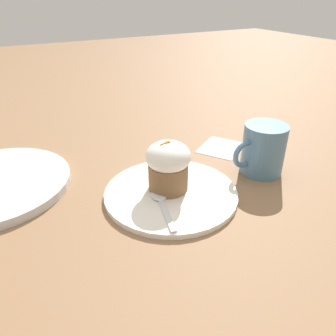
# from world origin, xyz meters

# --- Properties ---
(ground_plane) EXTENTS (4.00, 4.00, 0.00)m
(ground_plane) POSITION_xyz_m (0.00, 0.00, 0.00)
(ground_plane) COLOR #846042
(dessert_plate) EXTENTS (0.25, 0.25, 0.01)m
(dessert_plate) POSITION_xyz_m (0.00, 0.00, 0.01)
(dessert_plate) COLOR white
(dessert_plate) RESTS_ON ground_plane
(carrot_cake) EXTENTS (0.08, 0.08, 0.10)m
(carrot_cake) POSITION_xyz_m (0.00, -0.01, 0.06)
(carrot_cake) COLOR brown
(carrot_cake) RESTS_ON dessert_plate
(spoon) EXTENTS (0.05, 0.12, 0.01)m
(spoon) POSITION_xyz_m (0.03, 0.02, 0.01)
(spoon) COLOR silver
(spoon) RESTS_ON dessert_plate
(coffee_cup) EXTENTS (0.12, 0.09, 0.10)m
(coffee_cup) POSITION_xyz_m (-0.21, 0.01, 0.05)
(coffee_cup) COLOR teal
(coffee_cup) RESTS_ON ground_plane
(paper_napkin) EXTENTS (0.14, 0.13, 0.00)m
(paper_napkin) POSITION_xyz_m (-0.21, -0.12, 0.00)
(paper_napkin) COLOR white
(paper_napkin) RESTS_ON ground_plane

